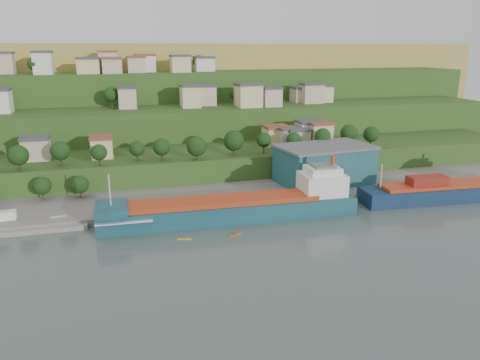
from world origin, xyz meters
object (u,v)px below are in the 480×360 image
object	(u,v)px
cargo_ship_near	(238,209)
cargo_ship_far	(460,191)
caravan	(3,217)
warehouse	(324,164)
kayak_orange	(235,234)

from	to	relation	value
cargo_ship_near	cargo_ship_far	size ratio (longest dim) A/B	1.17
cargo_ship_far	caravan	size ratio (longest dim) A/B	9.25
cargo_ship_far	cargo_ship_near	bearing A→B (deg)	-177.52
warehouse	caravan	size ratio (longest dim) A/B	5.02
cargo_ship_far	warehouse	distance (m)	43.14
caravan	kayak_orange	distance (m)	62.23
cargo_ship_far	warehouse	bearing A→B (deg)	152.52
warehouse	kayak_orange	distance (m)	51.78
cargo_ship_far	caravan	bearing A→B (deg)	178.46
warehouse	caravan	distance (m)	98.37
warehouse	kayak_orange	size ratio (longest dim) A/B	9.30
cargo_ship_near	caravan	bearing A→B (deg)	172.24
cargo_ship_near	warehouse	world-z (taller)	cargo_ship_near
cargo_ship_near	cargo_ship_far	distance (m)	72.29
warehouse	kayak_orange	world-z (taller)	warehouse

